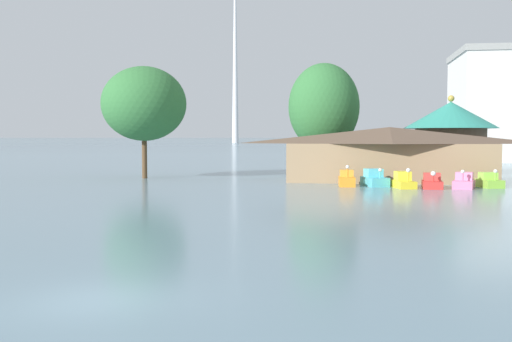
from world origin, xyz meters
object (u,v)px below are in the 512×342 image
Objects in this scene: green_roof_pavilion at (450,133)px; shoreline_tree_mid at (324,107)px; pedal_boat_pink at (464,182)px; pedal_boat_lime at (489,181)px; pedal_boat_orange at (347,180)px; boathouse at (389,153)px; pedal_boat_cyan at (375,179)px; distant_broadcast_tower at (235,27)px; shoreline_tree_tall_left at (144,104)px; pedal_boat_red at (432,182)px; pedal_boat_yellow at (404,181)px.

green_roof_pavilion is 0.86× the size of shoreline_tree_mid.
pedal_boat_pink is 1.08× the size of pedal_boat_lime.
pedal_boat_orange reaches higher than pedal_boat_lime.
pedal_boat_lime is at bearing -31.37° from boathouse.
pedal_boat_cyan is 1.14× the size of pedal_boat_lime.
green_roof_pavilion is 284.45m from distant_broadcast_tower.
pedal_boat_pink is 0.25× the size of shoreline_tree_mid.
pedal_boat_cyan is 0.26× the size of shoreline_tree_mid.
shoreline_tree_tall_left is at bearing -161.78° from shoreline_tree_mid.
pedal_boat_cyan reaches higher than pedal_boat_red.
pedal_boat_pink is (7.01, -1.14, -0.06)m from pedal_boat_cyan.
distant_broadcast_tower is (-72.23, 286.07, 63.92)m from pedal_boat_pink.
shoreline_tree_tall_left is at bearing -160.43° from green_roof_pavilion.
pedal_boat_lime is at bearing -39.88° from shoreline_tree_mid.
shoreline_tree_tall_left reaches higher than pedal_boat_orange.
distant_broadcast_tower is at bearing -178.98° from pedal_boat_yellow.
green_roof_pavilion is at bearing 132.61° from pedal_boat_cyan.
green_roof_pavilion is at bearing 170.47° from pedal_boat_red.
pedal_boat_cyan is 299.20m from distant_broadcast_tower.
pedal_boat_orange is 14.02m from shoreline_tree_mid.
pedal_boat_orange is 0.92× the size of pedal_boat_red.
boathouse reaches higher than pedal_boat_red.
pedal_boat_orange reaches higher than pedal_boat_cyan.
distant_broadcast_tower is (-69.70, 286.45, 63.94)m from pedal_boat_red.
shoreline_tree_tall_left reaches higher than pedal_boat_cyan.
distant_broadcast_tower is (-43.12, 279.01, 57.09)m from shoreline_tree_tall_left.
green_roof_pavilion is at bearing 21.27° from shoreline_tree_mid.
pedal_boat_yellow is 0.25× the size of shoreline_tree_mid.
pedal_boat_lime is at bearing 89.27° from pedal_boat_orange.
pedal_boat_cyan is at bearing -107.71° from boathouse.
distant_broadcast_tower is at bearing -162.72° from pedal_boat_red.
pedal_boat_yellow is (4.54, -1.08, -0.03)m from pedal_boat_orange.
pedal_boat_pink is at bearing -75.83° from distant_broadcast_tower.
boathouse is 1.69× the size of shoreline_tree_mid.
green_roof_pavilion is (11.08, 17.37, 3.95)m from pedal_boat_orange.
shoreline_tree_tall_left reaches higher than pedal_boat_yellow.
boathouse is at bearing -150.77° from pedal_boat_red.
boathouse is at bearing -76.61° from distant_broadcast_tower.
shoreline_tree_tall_left is (-23.59, 1.23, 4.72)m from boathouse.
shoreline_tree_mid is at bearing -142.92° from pedal_boat_lime.
green_roof_pavilion is 32.88m from shoreline_tree_tall_left.
pedal_boat_orange is 299.16m from distant_broadcast_tower.
pedal_boat_red is at bearing -15.64° from shoreline_tree_tall_left.
pedal_boat_lime is 32.57m from shoreline_tree_tall_left.
shoreline_tree_tall_left is at bearing -102.04° from pedal_boat_red.
pedal_boat_yellow is 6.64m from boathouse.
boathouse reaches higher than pedal_boat_orange.
pedal_boat_cyan is at bearing -105.13° from pedal_boat_red.
shoreline_tree_tall_left reaches higher than pedal_boat_pink.
pedal_boat_lime is at bearing 70.07° from pedal_boat_cyan.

